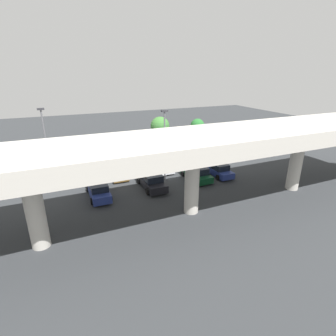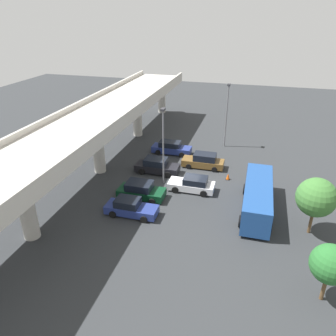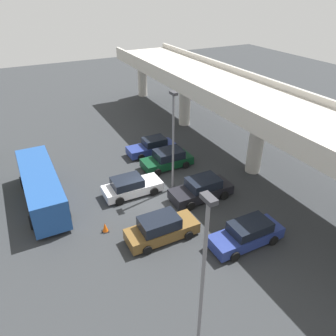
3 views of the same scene
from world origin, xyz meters
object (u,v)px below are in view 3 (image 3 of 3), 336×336
object	(u,v)px
lamp_post_near_aisle	(204,267)
lamp_post_mid_lot	(173,136)
parked_car_5	(247,234)
traffic_cone	(105,227)
parked_car_0	(152,147)
parked_car_1	(168,159)
parked_car_3	(202,189)
parked_car_2	(131,186)
parked_car_4	(161,228)
shuttle_bus	(41,185)

from	to	relation	value
lamp_post_near_aisle	lamp_post_mid_lot	distance (m)	12.88
parked_car_5	lamp_post_mid_lot	bearing A→B (deg)	-80.92
parked_car_5	traffic_cone	xyz separation A→B (m)	(-5.18, -7.66, -0.42)
parked_car_0	parked_car_5	xyz separation A→B (m)	(14.15, 0.09, 0.05)
parked_car_1	parked_car_3	bearing A→B (deg)	91.03
parked_car_2	traffic_cone	xyz separation A→B (m)	(3.34, -3.19, -0.38)
lamp_post_mid_lot	traffic_cone	size ratio (longest dim) A/B	11.40
parked_car_4	lamp_post_mid_lot	xyz separation A→B (m)	(-4.80, 3.37, 3.90)
lamp_post_mid_lot	parked_car_3	bearing A→B (deg)	32.95
lamp_post_near_aisle	parked_car_0	bearing A→B (deg)	161.69
parked_car_1	parked_car_0	bearing A→B (deg)	-87.44
lamp_post_near_aisle	lamp_post_mid_lot	world-z (taller)	lamp_post_near_aisle
parked_car_0	shuttle_bus	xyz separation A→B (m)	(3.61, -10.66, 0.85)
parked_car_0	parked_car_1	distance (m)	3.03
lamp_post_near_aisle	parked_car_4	bearing A→B (deg)	167.62
parked_car_5	lamp_post_near_aisle	world-z (taller)	lamp_post_near_aisle
parked_car_5	lamp_post_near_aisle	bearing A→B (deg)	34.23
shuttle_bus	lamp_post_mid_lot	world-z (taller)	lamp_post_mid_lot
parked_car_3	parked_car_2	bearing A→B (deg)	-32.41
parked_car_4	parked_car_5	world-z (taller)	parked_car_4
shuttle_bus	parked_car_5	bearing A→B (deg)	45.59
parked_car_2	parked_car_3	world-z (taller)	parked_car_3
parked_car_0	parked_car_2	xyz separation A→B (m)	(5.63, -4.38, 0.00)
parked_car_4	lamp_post_mid_lot	world-z (taller)	lamp_post_mid_lot
parked_car_1	parked_car_2	distance (m)	5.21
lamp_post_near_aisle	shuttle_bus	bearing A→B (deg)	-162.69
parked_car_1	parked_car_2	size ratio (longest dim) A/B	0.99
parked_car_3	traffic_cone	bearing A→B (deg)	3.02
parked_car_4	parked_car_5	xyz separation A→B (m)	(2.91, 4.61, -0.03)
parked_car_3	parked_car_5	bearing A→B (deg)	88.57
parked_car_3	lamp_post_mid_lot	xyz separation A→B (m)	(-2.12, -1.37, 3.90)
parked_car_4	shuttle_bus	bearing A→B (deg)	128.87
parked_car_3	shuttle_bus	world-z (taller)	shuttle_bus
parked_car_2	parked_car_0	bearing A→B (deg)	52.10
parked_car_0	shuttle_bus	size ratio (longest dim) A/B	0.51
parked_car_2	traffic_cone	size ratio (longest dim) A/B	6.52
parked_car_2	shuttle_bus	size ratio (longest dim) A/B	0.50
shuttle_bus	parked_car_3	bearing A→B (deg)	65.57
parked_car_4	parked_car_1	bearing A→B (deg)	60.51
parked_car_4	parked_car_5	bearing A→B (deg)	-32.25
lamp_post_near_aisle	traffic_cone	bearing A→B (deg)	-170.91
parked_car_5	lamp_post_near_aisle	distance (m)	8.48
parked_car_3	lamp_post_near_aisle	xyz separation A→B (m)	(9.78, -6.30, 4.01)
parked_car_5	lamp_post_mid_lot	world-z (taller)	lamp_post_mid_lot
parked_car_0	parked_car_4	distance (m)	12.12
lamp_post_near_aisle	traffic_cone	world-z (taller)	lamp_post_near_aisle
shuttle_bus	traffic_cone	world-z (taller)	shuttle_bus
parked_car_0	lamp_post_near_aisle	size ratio (longest dim) A/B	0.57
lamp_post_near_aisle	lamp_post_mid_lot	size ratio (longest dim) A/B	1.03
parked_car_1	parked_car_4	world-z (taller)	parked_car_4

